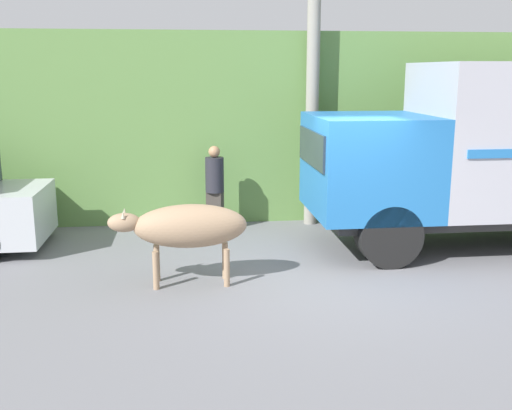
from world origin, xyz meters
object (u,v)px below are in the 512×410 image
Objects in this scene: pedestrian_on_hill at (215,185)px; utility_pole at (313,57)px; cargo_truck at (510,149)px; brown_cow at (187,227)px.

utility_pole reaches higher than pedestrian_on_hill.
cargo_truck is 1.02× the size of utility_pole.
utility_pole is at bearing 145.74° from cargo_truck.
utility_pole is (2.57, 3.39, 2.51)m from brown_cow.
pedestrian_on_hill is 0.26× the size of utility_pole.
cargo_truck is 4.08m from utility_pole.
pedestrian_on_hill reaches higher than brown_cow.
brown_cow is at bearing -168.21° from cargo_truck.
pedestrian_on_hill is at bearing 87.15° from brown_cow.
pedestrian_on_hill is (-5.17, 1.68, -0.86)m from cargo_truck.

